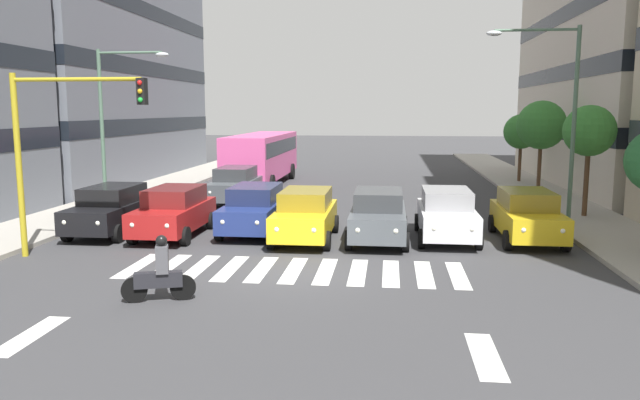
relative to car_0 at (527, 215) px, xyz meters
The scene contains 20 objects.
ground_plane 8.72m from the car_0, 32.97° to the left, with size 180.00×180.00×0.00m, color #38383A.
crosswalk_markings 8.72m from the car_0, 32.97° to the left, with size 9.45×2.80×0.01m.
lane_arrow_0 10.66m from the car_0, 74.27° to the left, with size 0.50×2.20×0.01m, color silver.
lane_arrow_1 15.55m from the car_0, 41.18° to the left, with size 0.50×2.20×0.01m, color silver.
car_0 is the anchor object (origin of this frame).
car_1 2.70m from the car_0, ahead, with size 2.02×4.44×1.72m.
car_2 5.06m from the car_0, ahead, with size 2.02×4.44×1.72m.
car_3 7.54m from the car_0, ahead, with size 2.02×4.44×1.72m.
car_4 9.49m from the car_0, ahead, with size 2.02×4.44×1.72m.
car_5 12.22m from the car_0, ahead, with size 2.02×4.44×1.72m.
car_6 14.60m from the car_0, ahead, with size 2.02×4.44×1.72m.
car_row2_0 13.98m from the car_0, 30.91° to the right, with size 2.02×4.44×1.72m.
bus_behind_traffic 18.98m from the car_0, 49.91° to the right, with size 2.78×10.50×3.00m.
motorcycle_with_rider 12.64m from the car_0, 38.18° to the left, with size 1.65×0.61×1.57m.
traffic_light_gantry 15.33m from the car_0, 15.54° to the left, with size 4.15×0.36×5.50m.
street_lamp_left 4.91m from the car_0, 119.93° to the right, with size 3.39×0.28×7.33m.
street_lamp_right 16.88m from the car_0, 12.03° to the right, with size 3.09×0.28×6.75m.
street_tree_1 6.20m from the car_0, 125.70° to the right, with size 2.05×2.05×4.48m.
street_tree_2 12.46m from the car_0, 104.78° to the right, with size 2.51×2.51×4.76m.
street_tree_3 17.31m from the car_0, 100.59° to the right, with size 2.08×2.08×4.03m.
Camera 1 is at (-2.62, 16.29, 4.42)m, focal length 34.17 mm.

